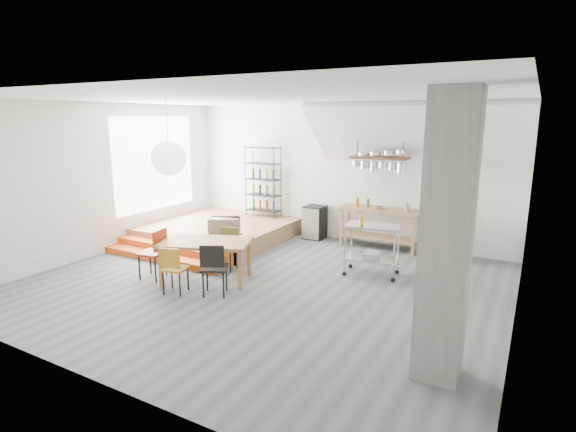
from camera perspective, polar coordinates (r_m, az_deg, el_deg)
The scene contains 26 objects.
floor at distance 8.11m, azimuth -3.20°, elevation -8.48°, with size 8.00×8.00×0.00m, color #50595C.
wall_back at distance 10.77m, azimuth 6.74°, elevation 5.45°, with size 8.00×0.04×3.20m, color silver.
wall_left at distance 10.38m, azimuth -22.38°, elevation 4.34°, with size 0.04×7.00×3.20m, color silver.
wall_right at distance 6.51m, azimuth 27.87°, elevation -0.43°, with size 0.04×7.00×3.20m, color silver.
ceiling at distance 7.58m, azimuth -3.50°, elevation 14.75°, with size 8.00×7.00×0.02m, color white.
slope_ceiling at distance 9.57m, azimuth 15.62°, elevation 9.93°, with size 4.40×1.80×0.15m, color white.
window_pane at distance 11.33m, azimuth -16.47°, elevation 6.38°, with size 0.02×2.50×2.20m, color white.
platform at distance 10.99m, azimuth -8.67°, elevation -1.90°, with size 3.00×3.00×0.40m, color #8B6545.
step_lower at distance 9.62m, azimuth -15.78°, elevation -5.12°, with size 3.00×0.35×0.13m, color #CF5318.
step_upper at distance 9.84m, azimuth -14.37°, elevation -4.25°, with size 3.00×0.35×0.27m, color #CF5318.
concrete_column at distance 5.11m, azimuth 19.48°, elevation -2.88°, with size 0.50×0.50×3.20m, color slate.
kitchen_counter at distance 10.24m, azimuth 11.54°, elevation -0.62°, with size 1.80×0.60×0.91m.
stove at distance 9.96m, azimuth 19.20°, elevation -2.28°, with size 0.60×0.60×1.18m.
pot_rack at distance 9.81m, azimuth 11.63°, elevation 6.82°, with size 1.20×0.50×1.43m.
wire_shelving at distance 11.46m, azimuth -3.18°, elevation 4.55°, with size 0.88×0.38×1.80m.
microwave_shelf at distance 9.29m, azimuth -8.08°, elevation -2.31°, with size 0.60×0.40×0.16m.
paper_lantern at distance 8.08m, azimuth -14.91°, elevation 7.12°, with size 0.60×0.60×0.60m, color white.
dining_table at distance 8.15m, azimuth -10.39°, elevation -3.67°, with size 1.77×1.39×0.74m.
chair_mustard at distance 7.69m, azimuth -14.40°, elevation -6.18°, with size 0.46×0.46×0.82m.
chair_black at distance 7.44m, azimuth -9.42°, elevation -6.17°, with size 0.56×0.56×0.90m.
chair_olive at distance 8.78m, azimuth -7.69°, elevation -3.60°, with size 0.44×0.44×0.81m.
chair_red at distance 8.50m, azimuth -16.50°, elevation -4.07°, with size 0.50×0.50×0.92m.
rolling_cart at distance 8.44m, azimuth 10.62°, elevation -3.36°, with size 1.04×0.67×0.96m.
mini_fridge at distance 10.92m, azimuth 3.41°, elevation -0.78°, with size 0.47×0.47×0.80m, color black.
microwave at distance 9.25m, azimuth -8.11°, elevation -1.22°, with size 0.59×0.40×0.33m, color beige.
bowl at distance 10.13m, azimuth 11.55°, elevation 1.04°, with size 0.21×0.21×0.05m, color silver.
Camera 1 is at (4.08, -6.38, 2.88)m, focal length 28.00 mm.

